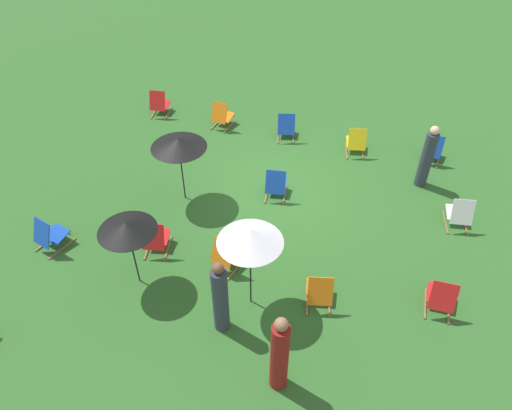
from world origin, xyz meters
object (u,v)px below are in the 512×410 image
Objects in this scene: deckchair_13 at (356,142)px; deckchair_1 at (441,297)px; deckchair_3 at (222,116)px; deckchair_10 at (276,185)px; deckchair_9 at (49,235)px; deckchair_12 at (159,104)px; person_2 at (427,158)px; deckchair_2 at (227,254)px; deckchair_8 at (433,149)px; deckchair_0 at (319,291)px; umbrella_1 at (127,227)px; person_1 at (279,355)px; deckchair_5 at (156,238)px; deckchair_11 at (459,214)px; person_0 at (220,298)px; umbrella_0 at (250,236)px; umbrella_2 at (178,143)px; deckchair_4 at (286,127)px.

deckchair_1 is at bearing 103.24° from deckchair_13.
deckchair_3 and deckchair_13 have the same top height.
deckchair_10 is (-2.31, 2.71, 0.00)m from deckchair_3.
deckchair_3 is 6.09m from deckchair_9.
person_2 reaches higher than deckchair_12.
deckchair_2 and deckchair_8 have the same top height.
deckchair_1 is (-2.28, -0.50, 0.00)m from deckchair_0.
person_1 reaches higher than umbrella_1.
deckchair_12 is (0.03, -5.89, 0.00)m from deckchair_9.
deckchair_5 is at bearing -90.00° from umbrella_1.
deckchair_9 is 1.04× the size of deckchair_11.
deckchair_2 and deckchair_13 have the same top height.
deckchair_8 is 7.85m from person_1.
person_0 is 0.96× the size of person_1.
deckchair_3 is at bearing -89.33° from person_2.
umbrella_1 reaches higher than deckchair_9.
umbrella_1 is (2.38, 0.11, -0.29)m from umbrella_0.
deckchair_9 is (2.28, 0.53, 0.00)m from deckchair_5.
deckchair_11 is (-4.31, -0.09, 0.00)m from deckchair_10.
deckchair_10 is 0.46× the size of person_1.
deckchair_13 is at bearing -64.85° from deckchair_1.
deckchair_0 and deckchair_8 have the same top height.
deckchair_1 is 0.47× the size of person_0.
deckchair_10 is at bearing 112.43° from person_0.
deckchair_0 and deckchair_11 have the same top height.
umbrella_0 is at bearing -20.87° from person_2.
deckchair_10 is at bearing -163.00° from umbrella_2.
deckchair_1 is 1.00× the size of deckchair_5.
person_0 reaches higher than deckchair_1.
deckchair_0 is 2.34m from deckchair_1.
deckchair_4 is 0.42× the size of umbrella_0.
person_1 reaches higher than deckchair_8.
person_0 reaches higher than deckchair_4.
umbrella_1 reaches higher than deckchair_0.
deckchair_1 is at bearing 18.77° from person_2.
umbrella_0 is at bearing 66.71° from deckchair_8.
person_2 is (-3.53, -5.46, -0.02)m from person_0.
person_0 is (1.67, 1.01, 0.47)m from deckchair_0.
deckchair_3 is at bearing -66.50° from umbrella_0.
deckchair_12 is 0.48× the size of person_2.
deckchair_2 is 0.99× the size of deckchair_9.
deckchair_5 is 3.25m from deckchair_10.
deckchair_0 and deckchair_3 have the same top height.
person_0 reaches higher than deckchair_11.
deckchair_9 is 9.21m from deckchair_11.
person_0 reaches higher than deckchair_0.
umbrella_1 is (5.78, 6.00, 1.19)m from deckchair_8.
umbrella_1 is at bearing 9.61° from deckchair_1.
person_1 is at bearing 179.56° from deckchair_9.
deckchair_3 is 0.50× the size of umbrella_1.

